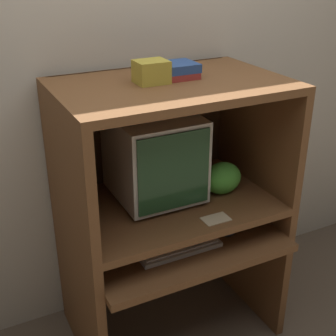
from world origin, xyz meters
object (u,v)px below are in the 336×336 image
Objects in this scene: keyboard at (178,247)px; snack_bag at (222,178)px; book_stack at (175,71)px; crt_monitor at (154,156)px; storage_box at (151,72)px; mouse at (228,233)px.

snack_bag reaches higher than keyboard.
keyboard is 0.78m from book_stack.
crt_monitor reaches higher than keyboard.
storage_box is at bearing -166.49° from book_stack.
crt_monitor is at bearing 171.57° from book_stack.
crt_monitor is 0.50m from mouse.
storage_box is at bearing 144.50° from mouse.
crt_monitor is at bearing 136.09° from mouse.
crt_monitor is 1.06× the size of keyboard.
storage_box reaches higher than book_stack.
crt_monitor is 0.41m from storage_box.
keyboard is at bearing 178.10° from mouse.
mouse is at bearing -35.50° from storage_box.
book_stack is 0.13m from storage_box.
storage_box is (-0.03, -0.04, 0.40)m from crt_monitor.
book_stack reaches higher than snack_bag.
storage_box is (-0.29, 0.21, 0.75)m from mouse.
crt_monitor reaches higher than snack_bag.
storage_box is at bearing 97.59° from keyboard.
mouse is 0.38× the size of book_stack.
book_stack is (-0.21, 0.10, 0.52)m from snack_bag.
keyboard is at bearing -156.74° from snack_bag.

